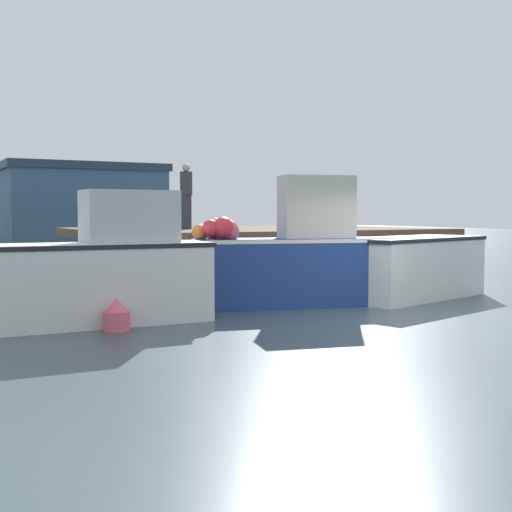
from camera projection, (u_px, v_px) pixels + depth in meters
name	position (u px, v px, depth m)	size (l,w,h in m)	color
ground	(399.00, 322.00, 12.65)	(120.00, 160.00, 0.10)	#3D4C51
pier	(260.00, 238.00, 19.66)	(9.96, 7.06, 1.54)	brown
fishing_boat_near_left	(109.00, 270.00, 12.17)	(3.83, 1.37, 2.39)	silver
fishing_boat_near_right	(294.00, 257.00, 14.39)	(4.33, 1.99, 2.77)	navy
fishing_boat_mid	(412.00, 266.00, 15.80)	(4.30, 2.62, 1.43)	silver
dockworker	(186.00, 196.00, 18.76)	(0.34, 0.34, 1.80)	#2D3342
warehouse	(83.00, 203.00, 46.05)	(10.52, 6.55, 5.28)	#385675
mooring_buoy_foreground	(117.00, 316.00, 11.43)	(0.45, 0.45, 0.56)	#EA5B70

